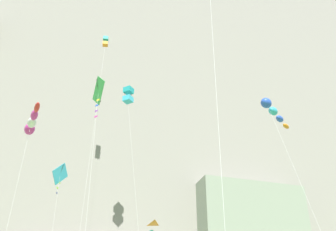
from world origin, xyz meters
TOP-DOWN VIEW (x-y plane):
  - cliff_face at (-0.00, 58.55)m, footprint 180.00×32.84m
  - kite_diamond_low_center at (-4.72, 35.65)m, footprint 1.62×5.72m
  - kite_box_high_center at (-1.70, 34.54)m, footprint 1.97×6.37m
  - kite_windsock_far_left at (-7.68, 26.86)m, footprint 1.24×5.84m
  - kite_box_far_right at (1.29, 34.15)m, footprint 3.02×3.99m
  - kite_diamond_mid_center at (-2.83, 25.80)m, footprint 0.66×5.03m
  - kite_windsock_upper_mid at (10.15, 20.50)m, footprint 4.17×7.71m

SIDE VIEW (x-z plane):
  - kite_diamond_low_center at x=-4.72m, z-range 8.25..27.85m
  - kite_windsock_far_left at x=-7.68m, z-range 9.14..28.65m
  - kite_windsock_upper_mid at x=10.15m, z-range 9.47..29.60m
  - kite_diamond_mid_center at x=-2.83m, z-range 10.11..33.64m
  - kite_box_far_right at x=1.29m, z-range 13.31..41.85m
  - kite_box_high_center at x=-1.70m, z-range 16.72..52.10m
  - cliff_face at x=0.00m, z-range -0.06..82.23m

